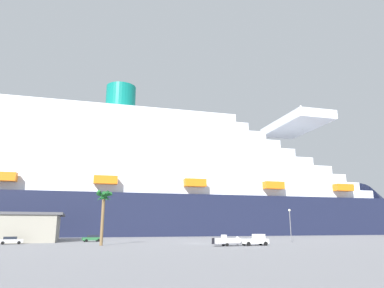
{
  "coord_description": "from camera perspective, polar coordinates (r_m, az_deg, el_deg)",
  "views": [
    {
      "loc": [
        -29.15,
        -73.38,
        3.94
      ],
      "look_at": [
        9.42,
        27.59,
        29.48
      ],
      "focal_mm": 32.21,
      "sensor_mm": 36.0,
      "label": 1
    }
  ],
  "objects": [
    {
      "name": "pickup_truck",
      "position": [
        72.18,
        10.44,
        -15.38
      ],
      "size": [
        5.69,
        2.51,
        2.2
      ],
      "color": "white",
      "rests_on": "ground_plane"
    },
    {
      "name": "street_lamp",
      "position": [
        87.25,
        15.93,
        -12.08
      ],
      "size": [
        0.56,
        0.56,
        7.7
      ],
      "color": "slate",
      "rests_on": "ground_plane"
    },
    {
      "name": "small_boat_on_trailer",
      "position": [
        69.71,
        6.2,
        -15.67
      ],
      "size": [
        7.16,
        2.09,
        2.15
      ],
      "color": "#595960",
      "rests_on": "ground_plane"
    },
    {
      "name": "cruise_ship",
      "position": [
        143.65,
        -2.8,
        -7.23
      ],
      "size": [
        222.22,
        54.54,
        67.97
      ],
      "color": "#191E38",
      "rests_on": "ground_plane"
    },
    {
      "name": "parked_car_green_wagon",
      "position": [
        91.2,
        -16.22,
        -14.74
      ],
      "size": [
        4.68,
        2.55,
        1.58
      ],
      "color": "#2D723F",
      "rests_on": "ground_plane"
    },
    {
      "name": "ground_plane",
      "position": [
        107.48,
        -5.35,
        -15.34
      ],
      "size": [
        600.0,
        600.0,
        0.0
      ],
      "primitive_type": "plane",
      "color": "gray"
    },
    {
      "name": "parked_car_silver_sedan",
      "position": [
        85.26,
        -27.79,
        -13.91
      ],
      "size": [
        4.75,
        2.3,
        1.58
      ],
      "color": "silver",
      "rests_on": "ground_plane"
    },
    {
      "name": "palm_tree",
      "position": [
        73.44,
        -14.44,
        -9.24
      ],
      "size": [
        3.39,
        3.28,
        10.93
      ],
      "color": "brown",
      "rests_on": "ground_plane"
    }
  ]
}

